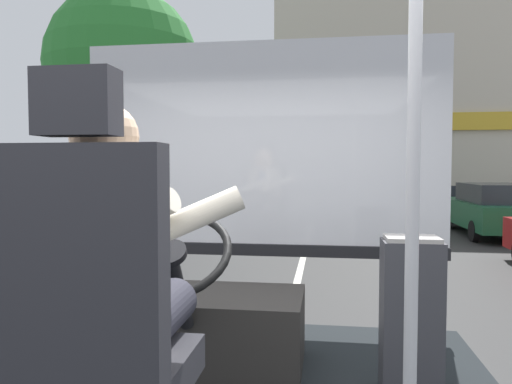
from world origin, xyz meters
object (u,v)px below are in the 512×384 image
(handrail_pole, at_px, (413,161))
(parked_car_black, at_px, (446,200))
(fare_box, at_px, (411,316))
(parked_car_green, at_px, (497,209))
(driver_seat, at_px, (99,336))
(steering_console, at_px, (200,326))
(bus_driver, at_px, (114,265))

(handrail_pole, height_order, parked_car_black, handrail_pole)
(handrail_pole, bearing_deg, parked_car_black, 76.24)
(fare_box, bearing_deg, parked_car_green, 69.88)
(driver_seat, relative_size, steering_console, 1.22)
(bus_driver, distance_m, parked_car_green, 13.46)
(parked_car_black, bearing_deg, bus_driver, -106.56)
(fare_box, bearing_deg, driver_seat, -136.53)
(fare_box, bearing_deg, bus_driver, -139.77)
(fare_box, xyz_separation_m, parked_car_black, (4.03, 16.24, -0.51))
(steering_console, relative_size, parked_car_black, 0.25)
(fare_box, bearing_deg, handrail_pole, -99.87)
(driver_seat, relative_size, handrail_pole, 0.61)
(bus_driver, bearing_deg, parked_car_black, 73.44)
(driver_seat, bearing_deg, bus_driver, 90.00)
(steering_console, bearing_deg, parked_car_green, 65.02)
(driver_seat, height_order, parked_car_green, driver_seat)
(fare_box, bearing_deg, steering_console, 172.02)
(fare_box, relative_size, parked_car_black, 0.17)
(driver_seat, xyz_separation_m, parked_car_green, (5.27, 12.47, -0.61))
(bus_driver, relative_size, steering_console, 0.72)
(fare_box, bearing_deg, parked_car_black, 76.07)
(handrail_pole, bearing_deg, fare_box, 80.13)
(handrail_pole, height_order, fare_box, handrail_pole)
(driver_seat, xyz_separation_m, bus_driver, (0.00, 0.11, 0.19))
(driver_seat, distance_m, fare_box, 1.49)
(steering_console, height_order, handrail_pole, handrail_pole)
(parked_car_green, bearing_deg, driver_seat, -112.90)
(steering_console, distance_m, handrail_pole, 1.55)
(fare_box, relative_size, parked_car_green, 0.18)
(steering_console, bearing_deg, driver_seat, -90.00)
(driver_seat, height_order, handrail_pole, handrail_pole)
(parked_car_green, bearing_deg, handrail_pole, -109.55)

